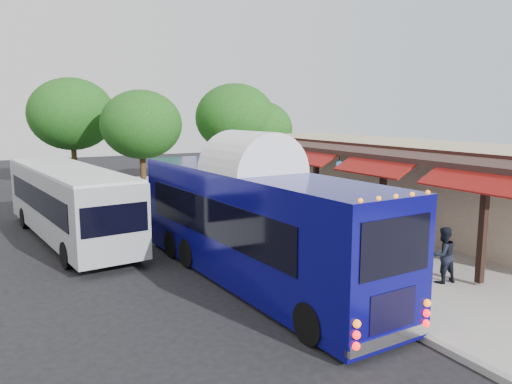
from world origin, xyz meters
TOP-DOWN VIEW (x-y plane):
  - ground at (0.00, 0.00)m, footprint 90.00×90.00m
  - sidewalk at (5.00, 4.00)m, footprint 10.00×40.00m
  - curb at (0.05, 4.00)m, footprint 0.20×40.00m
  - station_shelter at (8.38, 4.00)m, footprint 8.15×20.00m
  - coach_bus at (-1.45, -0.35)m, footprint 3.02×11.05m
  - city_bus at (-5.50, 7.24)m, footprint 3.56×10.75m
  - ped_a at (0.68, 2.42)m, footprint 0.78×0.69m
  - ped_b at (3.05, -3.34)m, footprint 0.85×0.70m
  - ped_c at (1.02, 2.25)m, footprint 1.08×1.00m
  - ped_d at (3.22, 9.13)m, footprint 1.05×0.68m
  - sign_board at (2.87, 1.08)m, footprint 0.23×0.46m
  - tree_left at (0.14, 17.23)m, footprint 4.90×4.90m
  - tree_mid at (6.53, 17.45)m, footprint 5.33×5.33m
  - tree_right at (8.19, 17.10)m, footprint 4.45×4.45m
  - tree_far at (-3.12, 22.32)m, footprint 5.62×5.62m

SIDE VIEW (x-z plane):
  - ground at x=0.00m, z-range 0.00..0.00m
  - sidewalk at x=5.00m, z-range 0.00..0.15m
  - curb at x=0.05m, z-range -0.01..0.15m
  - sign_board at x=2.87m, z-range 0.34..1.40m
  - ped_d at x=3.22m, z-range 0.15..1.68m
  - ped_b at x=3.05m, z-range 0.15..1.75m
  - ped_c at x=1.02m, z-range 0.15..1.93m
  - ped_a at x=0.68m, z-range 0.15..1.94m
  - city_bus at x=-5.50m, z-range 0.15..2.98m
  - station_shelter at x=8.38m, z-range 0.05..3.65m
  - coach_bus at x=-1.45m, z-range 0.13..3.63m
  - tree_right at x=8.19m, z-range 0.95..6.65m
  - tree_left at x=0.14m, z-range 1.04..7.32m
  - tree_mid at x=6.53m, z-range 1.14..7.96m
  - tree_far at x=-3.12m, z-range 1.20..8.39m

